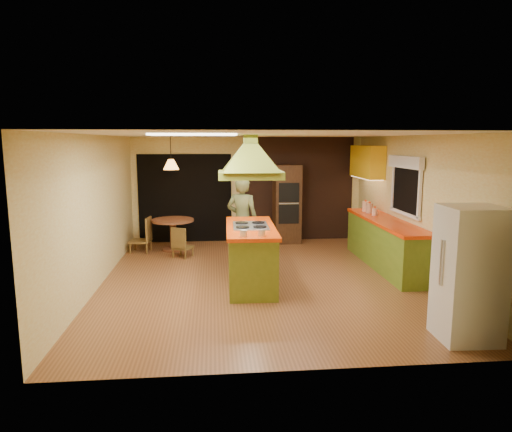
{
  "coord_description": "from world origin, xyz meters",
  "views": [
    {
      "loc": [
        -0.83,
        -7.67,
        2.39
      ],
      "look_at": [
        -0.12,
        -0.13,
        1.15
      ],
      "focal_mm": 32.0,
      "sensor_mm": 36.0,
      "label": 1
    }
  ],
  "objects": [
    {
      "name": "ground",
      "position": [
        0.0,
        0.0,
        0.0
      ],
      "size": [
        6.5,
        6.5,
        0.0
      ],
      "primitive_type": "plane",
      "color": "brown",
      "rests_on": "ground"
    },
    {
      "name": "room_walls",
      "position": [
        0.0,
        0.0,
        1.25
      ],
      "size": [
        5.5,
        6.5,
        6.5
      ],
      "color": "beige",
      "rests_on": "ground"
    },
    {
      "name": "ceiling_plane",
      "position": [
        0.0,
        0.0,
        2.5
      ],
      "size": [
        6.5,
        6.5,
        0.0
      ],
      "primitive_type": "plane",
      "rotation": [
        3.14,
        0.0,
        0.0
      ],
      "color": "silver",
      "rests_on": "room_walls"
    },
    {
      "name": "brick_panel",
      "position": [
        1.25,
        3.23,
        1.25
      ],
      "size": [
        2.64,
        0.03,
        2.5
      ],
      "primitive_type": "cube",
      "color": "#381E14",
      "rests_on": "ground"
    },
    {
      "name": "nook_opening",
      "position": [
        -1.5,
        3.23,
        1.05
      ],
      "size": [
        2.2,
        0.03,
        2.1
      ],
      "primitive_type": "cube",
      "color": "black",
      "rests_on": "ground"
    },
    {
      "name": "right_counter",
      "position": [
        2.45,
        0.6,
        0.46
      ],
      "size": [
        0.62,
        3.05,
        0.92
      ],
      "color": "olive",
      "rests_on": "ground"
    },
    {
      "name": "upper_cabinets",
      "position": [
        2.57,
        2.2,
        1.95
      ],
      "size": [
        0.34,
        1.4,
        0.7
      ],
      "primitive_type": "cube",
      "color": "yellow",
      "rests_on": "room_walls"
    },
    {
      "name": "window_right",
      "position": [
        2.7,
        0.4,
        1.77
      ],
      "size": [
        0.12,
        1.35,
        1.06
      ],
      "color": "black",
      "rests_on": "room_walls"
    },
    {
      "name": "fluor_panel",
      "position": [
        -1.1,
        -1.2,
        2.48
      ],
      "size": [
        1.2,
        0.6,
        0.03
      ],
      "primitive_type": "cube",
      "color": "white",
      "rests_on": "ceiling_plane"
    },
    {
      "name": "kitchen_island",
      "position": [
        -0.22,
        -0.23,
        0.5
      ],
      "size": [
        0.86,
        2.02,
        1.01
      ],
      "rotation": [
        0.0,
        0.0,
        -0.03
      ],
      "color": "olive",
      "rests_on": "ground"
    },
    {
      "name": "range_hood",
      "position": [
        -0.22,
        -0.23,
        2.25
      ],
      "size": [
        1.06,
        0.78,
        0.8
      ],
      "rotation": [
        0.0,
        0.0,
        -0.02
      ],
      "color": "olive",
      "rests_on": "ceiling_plane"
    },
    {
      "name": "man",
      "position": [
        -0.27,
        1.12,
        0.86
      ],
      "size": [
        0.74,
        0.61,
        1.72
      ],
      "primitive_type": "imported",
      "rotation": [
        0.0,
        0.0,
        2.77
      ],
      "color": "#494E29",
      "rests_on": "ground"
    },
    {
      "name": "refrigerator",
      "position": [
        2.21,
        -2.66,
        0.82
      ],
      "size": [
        0.7,
        0.66,
        1.64
      ],
      "primitive_type": "cube",
      "rotation": [
        0.0,
        0.0,
        -0.03
      ],
      "color": "silver",
      "rests_on": "ground"
    },
    {
      "name": "wall_oven",
      "position": [
        0.91,
        2.95,
        0.93
      ],
      "size": [
        0.63,
        0.62,
        1.85
      ],
      "rotation": [
        0.0,
        0.0,
        0.03
      ],
      "color": "#452816",
      "rests_on": "ground"
    },
    {
      "name": "dining_table",
      "position": [
        -1.73,
        2.36,
        0.49
      ],
      "size": [
        0.93,
        0.93,
        0.7
      ],
      "rotation": [
        0.0,
        0.0,
        0.13
      ],
      "color": "brown",
      "rests_on": "ground"
    },
    {
      "name": "chair_left",
      "position": [
        -2.43,
        2.26,
        0.38
      ],
      "size": [
        0.47,
        0.47,
        0.77
      ],
      "primitive_type": null,
      "rotation": [
        0.0,
        0.0,
        -1.69
      ],
      "color": "brown",
      "rests_on": "ground"
    },
    {
      "name": "chair_near",
      "position": [
        -1.48,
        1.71,
        0.32
      ],
      "size": [
        0.48,
        0.48,
        0.65
      ],
      "primitive_type": null,
      "rotation": [
        0.0,
        0.0,
        2.66
      ],
      "color": "brown",
      "rests_on": "ground"
    },
    {
      "name": "pendant_lamp",
      "position": [
        -1.73,
        2.36,
        1.9
      ],
      "size": [
        0.44,
        0.44,
        0.22
      ],
      "primitive_type": "cone",
      "rotation": [
        0.0,
        0.0,
        0.37
      ],
      "color": "#FF9E3F",
      "rests_on": "ceiling_plane"
    },
    {
      "name": "canister_large",
      "position": [
        2.4,
        1.69,
        1.02
      ],
      "size": [
        0.18,
        0.18,
        0.2
      ],
      "primitive_type": "cylinder",
      "rotation": [
        0.0,
        0.0,
        -0.37
      ],
      "color": "#FFE8CD",
      "rests_on": "right_counter"
    },
    {
      "name": "canister_medium",
      "position": [
        2.4,
        1.44,
        1.02
      ],
      "size": [
        0.18,
        0.18,
        0.2
      ],
      "primitive_type": "cylinder",
      "rotation": [
        0.0,
        0.0,
        0.37
      ],
      "color": "beige",
      "rests_on": "right_counter"
    },
    {
      "name": "canister_small",
      "position": [
        2.4,
        1.12,
        0.99
      ],
      "size": [
        0.13,
        0.13,
        0.15
      ],
      "primitive_type": "cylinder",
      "rotation": [
        0.0,
        0.0,
        -0.22
      ],
      "color": "#FFE7CD",
      "rests_on": "right_counter"
    }
  ]
}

